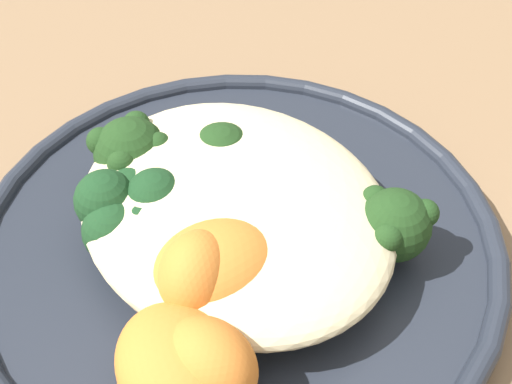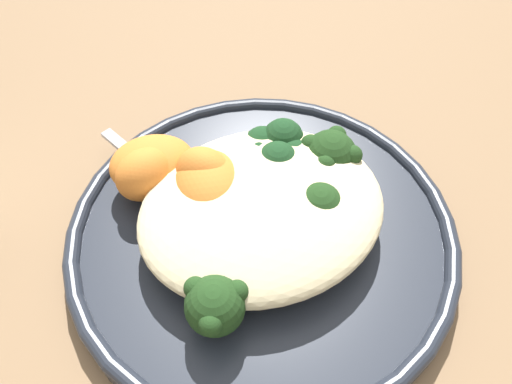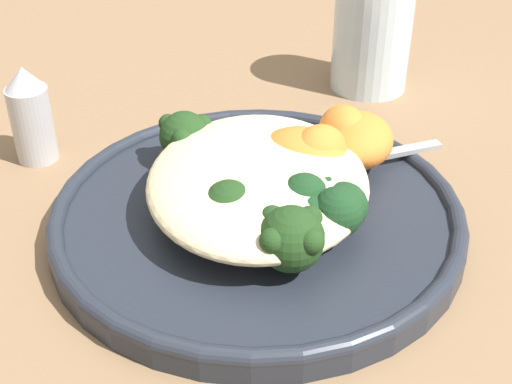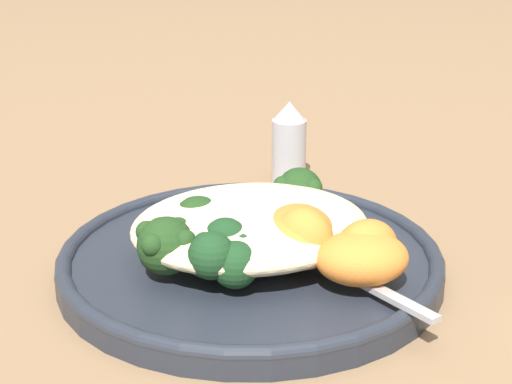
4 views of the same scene
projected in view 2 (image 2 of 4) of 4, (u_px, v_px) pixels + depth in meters
ground_plane at (272, 258)px, 0.37m from camera, size 4.00×4.00×0.00m
plate at (263, 231)px, 0.37m from camera, size 0.29×0.29×0.02m
quinoa_mound at (256, 210)px, 0.35m from camera, size 0.18×0.15×0.04m
broccoli_stalk_0 at (215, 284)px, 0.31m from camera, size 0.07×0.12×0.04m
broccoli_stalk_1 at (257, 247)px, 0.33m from camera, size 0.04×0.08×0.03m
broccoli_stalk_2 at (298, 208)px, 0.35m from camera, size 0.11×0.07×0.04m
broccoli_stalk_3 at (318, 163)px, 0.37m from camera, size 0.12×0.04×0.04m
sweet_potato_chunk_0 at (146, 174)px, 0.36m from camera, size 0.05×0.05×0.04m
sweet_potato_chunk_1 at (152, 164)px, 0.37m from camera, size 0.07×0.06×0.04m
sweet_potato_chunk_2 at (210, 188)px, 0.36m from camera, size 0.07×0.08×0.04m
sweet_potato_chunk_3 at (205, 175)px, 0.36m from camera, size 0.06×0.06×0.05m
kale_tuft at (275, 154)px, 0.38m from camera, size 0.06×0.06×0.04m
spoon at (160, 177)px, 0.38m from camera, size 0.05×0.10×0.01m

